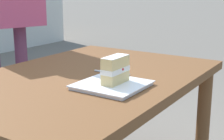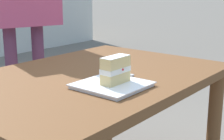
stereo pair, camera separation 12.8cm
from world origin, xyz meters
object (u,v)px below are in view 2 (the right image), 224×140
Objects in this scene: dessert_plate at (112,85)px; dessert_fork at (119,73)px; patio_table at (90,99)px; cake_slice at (115,70)px.

dessert_plate is 1.44× the size of dessert_fork.
dessert_plate is (-0.09, -0.19, 0.12)m from patio_table.
dessert_fork is (0.08, -0.09, 0.12)m from patio_table.
dessert_fork reaches higher than patio_table.
dessert_plate is at bearing -113.96° from patio_table.
patio_table is 7.08× the size of dessert_fork.
patio_table is 4.93× the size of dessert_plate.
patio_table is at bearing 132.33° from dessert_fork.
cake_slice is (0.01, -0.01, 0.06)m from dessert_plate.
dessert_fork is (0.17, 0.10, -0.00)m from dessert_plate.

